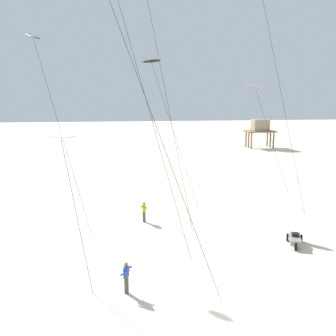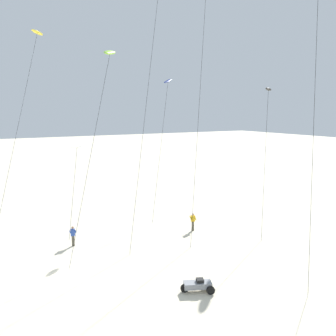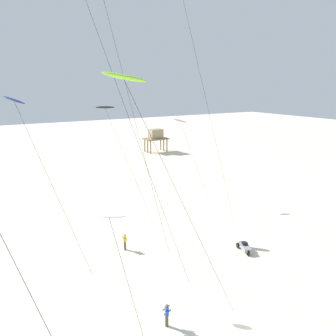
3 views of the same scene
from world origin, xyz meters
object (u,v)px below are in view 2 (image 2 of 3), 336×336
at_px(kite_yellow, 36,38).
at_px(kite_black, 268,91).
at_px(kite_white, 77,147).
at_px(kite_navy, 168,84).
at_px(kite_flyer_middle, 193,221).
at_px(kite_flyer_nearest, 73,236).
at_px(beach_buggy, 198,285).
at_px(kite_lime, 109,54).

distance_m(kite_yellow, kite_black, 23.74).
height_order(kite_white, kite_black, kite_black).
distance_m(kite_navy, kite_black, 10.92).
bearing_deg(kite_flyer_middle, kite_flyer_nearest, -98.70).
xyz_separation_m(kite_navy, beach_buggy, (17.65, -7.78, -13.41)).
distance_m(kite_flyer_middle, beach_buggy, 11.46).
bearing_deg(kite_navy, beach_buggy, -23.80).
bearing_deg(kite_lime, kite_yellow, -159.82).
distance_m(kite_navy, kite_flyer_nearest, 19.05).
xyz_separation_m(kite_white, beach_buggy, (14.43, 3.25, -7.40)).
xyz_separation_m(kite_lime, kite_navy, (-5.50, 8.64, -1.84)).
bearing_deg(kite_lime, beach_buggy, 4.01).
bearing_deg(kite_flyer_nearest, kite_navy, 116.66).
height_order(kite_flyer_nearest, kite_flyer_middle, same).
xyz_separation_m(kite_black, kite_flyer_nearest, (-3.02, -18.15, -11.96)).
bearing_deg(kite_yellow, beach_buggy, 11.74).
height_order(kite_yellow, kite_flyer_middle, kite_yellow).
distance_m(kite_flyer_nearest, beach_buggy, 12.32).
xyz_separation_m(kite_navy, kite_black, (9.29, 5.66, -0.99)).
relative_size(kite_white, kite_flyer_middle, 4.84).
relative_size(kite_white, beach_buggy, 3.83).
bearing_deg(kite_flyer_nearest, kite_black, 80.55).
bearing_deg(kite_navy, kite_white, -73.72).
relative_size(kite_lime, kite_flyer_nearest, 9.76).
relative_size(kite_flyer_nearest, beach_buggy, 0.79).
bearing_deg(kite_navy, kite_black, 31.36).
relative_size(kite_navy, kite_black, 1.10).
bearing_deg(kite_lime, kite_flyer_nearest, -78.78).
bearing_deg(beach_buggy, kite_white, -167.32).
xyz_separation_m(kite_navy, kite_flyer_nearest, (6.27, -12.49, -12.95)).
relative_size(kite_yellow, kite_flyer_nearest, 11.45).
xyz_separation_m(kite_white, kite_lime, (2.28, 2.39, 7.85)).
bearing_deg(kite_navy, kite_yellow, -111.75).
bearing_deg(kite_navy, kite_flyer_nearest, -63.34).
bearing_deg(kite_yellow, kite_navy, 68.25).
relative_size(kite_lime, kite_flyer_middle, 9.76).
distance_m(kite_black, beach_buggy, 20.13).
bearing_deg(kite_black, kite_lime, -104.82).
bearing_deg(kite_flyer_middle, kite_yellow, -140.25).
xyz_separation_m(kite_yellow, kite_lime, (10.49, 3.85, -2.68)).
relative_size(kite_black, kite_flyer_nearest, 7.93).
bearing_deg(kite_lime, kite_navy, 122.51).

